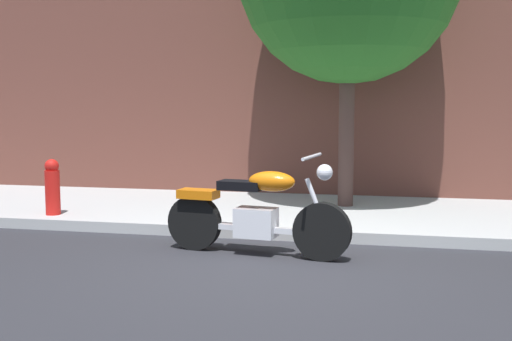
# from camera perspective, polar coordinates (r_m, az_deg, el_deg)

# --- Properties ---
(ground_plane) EXTENTS (60.00, 60.00, 0.00)m
(ground_plane) POSITION_cam_1_polar(r_m,az_deg,el_deg) (6.47, 1.05, -8.75)
(ground_plane) COLOR #28282D
(sidewalk) EXTENTS (24.80, 3.05, 0.14)m
(sidewalk) POSITION_cam_1_polar(r_m,az_deg,el_deg) (9.09, 4.33, -3.95)
(sidewalk) COLOR #AAAAAA
(sidewalk) RESTS_ON ground
(motorcycle) EXTENTS (2.11, 0.73, 1.12)m
(motorcycle) POSITION_cam_1_polar(r_m,az_deg,el_deg) (6.86, 0.00, -3.96)
(motorcycle) COLOR black
(motorcycle) RESTS_ON ground
(fire_hydrant) EXTENTS (0.20, 0.20, 0.91)m
(fire_hydrant) POSITION_cam_1_polar(r_m,az_deg,el_deg) (9.00, -18.03, -1.85)
(fire_hydrant) COLOR red
(fire_hydrant) RESTS_ON ground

